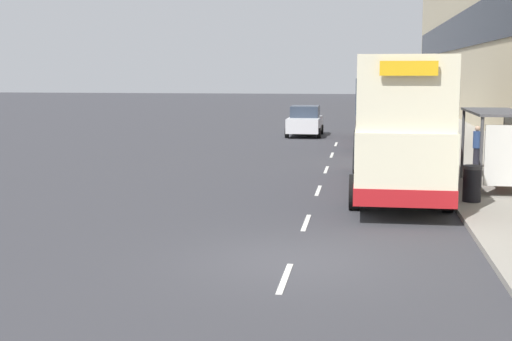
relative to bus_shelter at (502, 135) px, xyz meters
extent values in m
plane|color=#38383D|center=(-5.77, -9.27, -1.88)|extent=(220.00, 220.00, 0.00)
cube|color=gray|center=(0.73, 29.23, -1.81)|extent=(5.00, 93.00, 0.14)
cube|color=#C6B793|center=(4.73, 29.23, 6.00)|extent=(3.00, 93.00, 15.76)
cube|color=black|center=(3.19, 29.23, 5.22)|extent=(0.12, 89.28, 2.84)
cube|color=silver|center=(-5.77, -10.51, -1.87)|extent=(0.12, 2.00, 0.01)
cube|color=silver|center=(-5.77, -5.47, -1.87)|extent=(0.12, 2.00, 0.01)
cube|color=silver|center=(-5.77, -0.42, -1.87)|extent=(0.12, 2.00, 0.01)
cube|color=silver|center=(-5.77, 4.62, -1.87)|extent=(0.12, 2.00, 0.01)
cube|color=silver|center=(-5.77, 9.66, -1.87)|extent=(0.12, 2.00, 0.01)
cube|color=silver|center=(-5.77, 14.70, -1.87)|extent=(0.12, 2.00, 0.01)
cube|color=#4C4C51|center=(-0.17, 0.35, 0.70)|extent=(1.60, 4.20, 0.08)
cylinder|color=#4C4C51|center=(-0.87, -1.65, -0.54)|extent=(0.10, 0.10, 2.40)
cylinder|color=#4C4C51|center=(-0.87, 2.35, -0.54)|extent=(0.10, 0.10, 2.40)
cylinder|color=#4C4C51|center=(0.53, 2.35, -0.54)|extent=(0.10, 0.10, 2.40)
cube|color=white|center=(-0.17, -1.59, -0.49)|extent=(1.19, 0.10, 1.82)
cube|color=maroon|center=(0.07, 0.35, -1.29)|extent=(0.36, 2.80, 0.08)
cube|color=beige|center=(-3.30, -0.01, -0.45)|extent=(2.55, 11.21, 1.85)
cube|color=beige|center=(-3.30, -0.01, 1.45)|extent=(2.50, 10.87, 1.95)
cube|color=#B2191E|center=(-3.30, -0.01, -1.15)|extent=(2.58, 11.27, 0.45)
cube|color=#2D3847|center=(-3.30, -0.01, -0.08)|extent=(2.58, 10.54, 0.81)
cube|color=#2D3847|center=(-3.30, -0.01, 1.35)|extent=(2.55, 10.54, 0.94)
cube|color=yellow|center=(-3.30, -5.60, 2.07)|extent=(1.40, 0.08, 0.36)
cylinder|color=black|center=(-4.57, 3.80, -1.38)|extent=(0.30, 1.00, 1.00)
cylinder|color=black|center=(-2.02, 3.80, -1.38)|extent=(0.30, 1.00, 1.00)
cylinder|color=black|center=(-4.57, -3.49, -1.38)|extent=(0.30, 1.00, 1.00)
cylinder|color=black|center=(-2.02, -3.49, -1.38)|extent=(0.30, 1.00, 1.00)
cube|color=beige|center=(-3.37, 15.26, -0.45)|extent=(2.55, 11.18, 1.85)
cube|color=beige|center=(-3.37, 15.26, 1.45)|extent=(2.50, 10.84, 1.95)
cube|color=#B2191E|center=(-3.37, 15.26, -1.15)|extent=(2.58, 11.24, 0.45)
cube|color=#2D3847|center=(-3.37, 15.26, -0.08)|extent=(2.58, 10.51, 0.81)
cube|color=#2D3847|center=(-3.37, 15.26, 1.35)|extent=(2.55, 10.51, 0.94)
cube|color=yellow|center=(-3.37, 9.69, 2.07)|extent=(1.40, 0.08, 0.36)
cylinder|color=black|center=(-4.65, 19.06, -1.38)|extent=(0.30, 1.00, 1.00)
cylinder|color=black|center=(-2.10, 19.06, -1.38)|extent=(0.30, 1.00, 1.00)
cylinder|color=black|center=(-4.65, 11.79, -1.38)|extent=(0.30, 1.00, 1.00)
cylinder|color=black|center=(-2.10, 11.79, -1.38)|extent=(0.30, 1.00, 1.00)
cube|color=navy|center=(-3.03, 31.43, -1.19)|extent=(1.83, 4.03, 0.77)
cube|color=#2D3847|center=(-3.03, 31.23, -0.49)|extent=(1.61, 1.93, 0.63)
cylinder|color=black|center=(-3.94, 32.68, -1.58)|extent=(0.20, 0.60, 0.60)
cylinder|color=black|center=(-2.11, 32.68, -1.58)|extent=(0.20, 0.60, 0.60)
cylinder|color=black|center=(-3.94, 30.19, -1.58)|extent=(0.20, 0.60, 0.60)
cylinder|color=black|center=(-2.11, 30.19, -1.58)|extent=(0.20, 0.60, 0.60)
cube|color=#B7B799|center=(-3.03, 51.86, -1.17)|extent=(1.83, 4.03, 0.82)
cube|color=#2D3847|center=(-3.03, 51.66, -0.43)|extent=(1.61, 1.93, 0.67)
cylinder|color=black|center=(-3.94, 53.11, -1.58)|extent=(0.20, 0.60, 0.60)
cylinder|color=black|center=(-2.12, 53.11, -1.58)|extent=(0.20, 0.60, 0.60)
cylinder|color=black|center=(-3.94, 50.61, -1.58)|extent=(0.20, 0.60, 0.60)
cylinder|color=black|center=(-2.12, 50.61, -1.58)|extent=(0.20, 0.60, 0.60)
cube|color=silver|center=(-7.84, 19.39, -1.16)|extent=(1.88, 4.34, 0.83)
cube|color=#2D3847|center=(-7.84, 19.60, -0.40)|extent=(1.66, 2.08, 0.68)
cylinder|color=black|center=(-6.90, 18.04, -1.58)|extent=(0.20, 0.60, 0.60)
cylinder|color=black|center=(-8.78, 18.04, -1.58)|extent=(0.20, 0.60, 0.60)
cylinder|color=black|center=(-6.90, 20.73, -1.58)|extent=(0.20, 0.60, 0.60)
cylinder|color=black|center=(-8.78, 20.73, -1.58)|extent=(0.20, 0.60, 0.60)
cylinder|color=#23232D|center=(0.03, 4.98, -1.34)|extent=(0.27, 0.27, 0.78)
cylinder|color=navy|center=(0.03, 4.98, -0.63)|extent=(0.33, 0.33, 0.65)
sphere|color=tan|center=(0.03, 4.98, -0.19)|extent=(0.21, 0.21, 0.21)
cylinder|color=#23232D|center=(0.39, 4.24, -1.34)|extent=(0.27, 0.27, 0.80)
cylinder|color=navy|center=(0.39, 4.24, -0.60)|extent=(0.33, 0.33, 0.67)
sphere|color=tan|center=(0.39, 4.24, -0.16)|extent=(0.22, 0.22, 0.22)
cylinder|color=black|center=(-1.22, -2.49, -1.26)|extent=(0.52, 0.52, 0.95)
cylinder|color=#2D2D33|center=(-1.22, -2.49, -0.74)|extent=(0.55, 0.55, 0.10)
camera|label=1|loc=(-4.38, -23.47, 2.00)|focal=50.00mm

